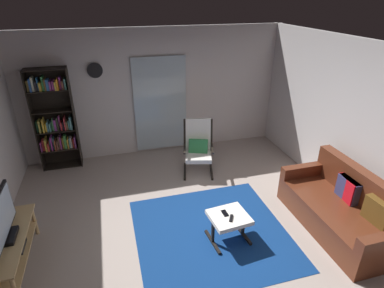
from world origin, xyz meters
TOP-DOWN VIEW (x-y plane):
  - ground_plane at (0.00, 0.00)m, footprint 7.02×7.02m
  - wall_back at (0.00, 2.90)m, footprint 5.60×0.06m
  - wall_right at (2.70, 0.00)m, footprint 0.06×6.00m
  - glass_door_panel at (0.11, 2.83)m, footprint 1.10×0.01m
  - area_rug at (0.29, -0.03)m, footprint 2.17×2.13m
  - tv_stand at (-2.31, 0.04)m, footprint 0.40×1.34m
  - television at (-2.31, 0.03)m, footprint 0.20×0.88m
  - bookshelf_near_tv at (-1.97, 2.68)m, footprint 0.74×0.30m
  - leather_sofa at (2.19, -0.41)m, footprint 0.87×1.85m
  - lounge_armchair at (0.63, 1.78)m, footprint 0.71×0.77m
  - ottoman at (0.48, -0.21)m, footprint 0.56×0.53m
  - tv_remote at (0.48, -0.28)m, footprint 0.11×0.15m
  - cell_phone at (0.44, -0.15)m, footprint 0.07×0.14m
  - wall_clock at (-1.11, 2.82)m, footprint 0.29×0.03m

SIDE VIEW (x-z plane):
  - ground_plane at x=0.00m, z-range 0.00..0.00m
  - area_rug at x=0.29m, z-range 0.00..0.01m
  - leather_sofa at x=2.19m, z-range -0.13..0.76m
  - tv_stand at x=-2.31m, z-range 0.08..0.58m
  - ottoman at x=0.48m, z-range 0.14..0.55m
  - cell_phone at x=0.44m, z-range 0.42..0.43m
  - tv_remote at x=0.48m, z-range 0.42..0.44m
  - lounge_armchair at x=0.63m, z-range 0.02..1.05m
  - television at x=-2.31m, z-range 0.48..1.06m
  - bookshelf_near_tv at x=-1.97m, z-range 0.03..2.00m
  - glass_door_panel at x=0.11m, z-range 0.05..2.05m
  - wall_back at x=0.00m, z-range 0.00..2.60m
  - wall_right at x=2.70m, z-range 0.00..2.60m
  - wall_clock at x=-1.11m, z-range 1.71..2.00m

